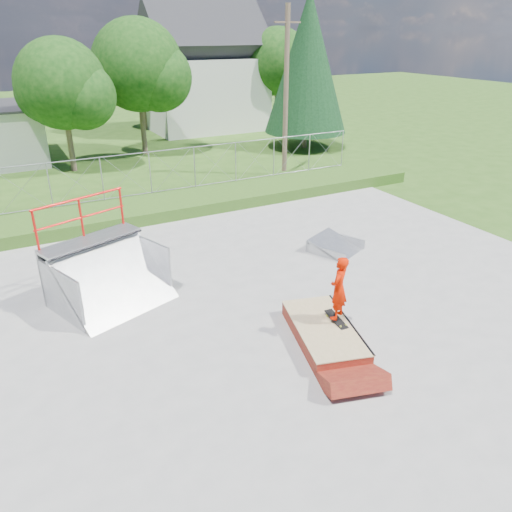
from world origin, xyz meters
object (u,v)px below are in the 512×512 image
at_px(grind_box, 324,333).
at_px(quarter_pipe, 108,257).
at_px(flat_bank_ramp, 336,245).
at_px(skater, 339,291).

xyz_separation_m(grind_box, quarter_pipe, (-4.07, 4.24, 1.19)).
height_order(flat_bank_ramp, skater, skater).
relative_size(grind_box, quarter_pipe, 1.09).
distance_m(flat_bank_ramp, skater, 5.28).
bearing_deg(quarter_pipe, flat_bank_ramp, -20.33).
xyz_separation_m(grind_box, flat_bank_ramp, (3.46, 4.21, 0.01)).
bearing_deg(grind_box, quarter_pipe, 149.03).
distance_m(grind_box, quarter_pipe, 6.00).
xyz_separation_m(flat_bank_ramp, skater, (-3.07, -4.17, 1.03)).
relative_size(quarter_pipe, flat_bank_ramp, 1.81).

